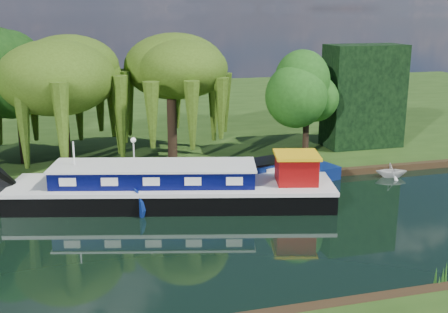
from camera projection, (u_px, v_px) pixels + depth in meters
name	position (u px, v px, depth m)	size (l,w,h in m)	color
ground	(151.00, 244.00, 27.28)	(120.00, 120.00, 0.00)	black
far_bank	(103.00, 116.00, 58.89)	(120.00, 52.00, 0.45)	#1D390F
dutch_barge	(175.00, 188.00, 32.70)	(19.15, 8.75, 3.95)	black
narrowboat	(247.00, 180.00, 35.08)	(13.65, 5.71, 1.97)	navy
white_cruiser	(391.00, 177.00, 38.20)	(1.81, 2.09, 1.10)	silver
willow_left	(60.00, 78.00, 38.01)	(7.05, 7.05, 8.45)	black
willow_right	(171.00, 77.00, 40.10)	(6.66, 6.66, 8.11)	black
tree_far_mid	(17.00, 79.00, 38.55)	(5.30, 5.30, 8.68)	black
tree_far_right	(307.00, 94.00, 41.21)	(4.09, 4.09, 6.69)	black
conifer_hedge	(363.00, 96.00, 44.11)	(6.00, 3.00, 8.00)	black
lamppost	(134.00, 146.00, 36.57)	(0.36, 0.36, 2.56)	silver
mooring_posts	(122.00, 178.00, 34.73)	(19.16, 0.16, 1.00)	silver
reeds_near	(354.00, 288.00, 21.87)	(33.70, 1.50, 1.10)	#1C4E14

